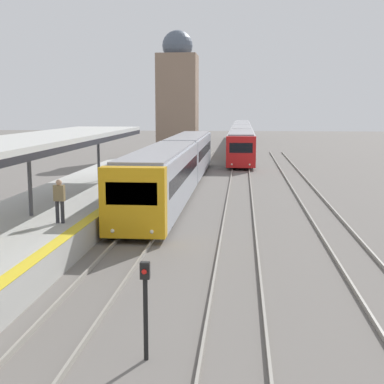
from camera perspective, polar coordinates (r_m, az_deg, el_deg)
platform_canopy at (r=22.18m, az=-17.00°, el=5.23°), size 4.00×25.90×3.13m
person_on_platform at (r=20.65m, az=-13.96°, el=-0.67°), size 0.40×0.22×1.66m
train_near at (r=35.46m, az=-1.51°, el=3.20°), size 2.61×30.04×3.17m
train_far at (r=72.90m, az=5.31°, el=6.09°), size 2.54×55.08×3.05m
signal_post_near at (r=11.48m, az=-5.00°, el=-11.49°), size 0.20×0.21×2.15m
distant_domed_building at (r=58.32m, az=-1.54°, el=10.04°), size 4.20×4.20×13.43m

